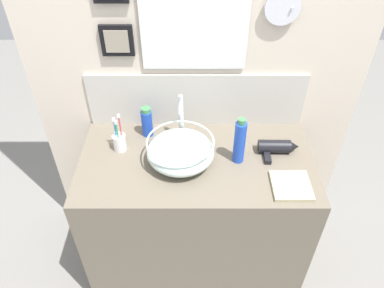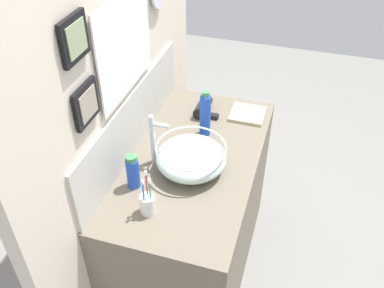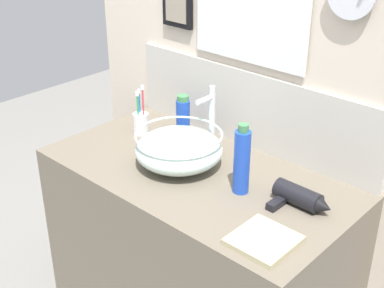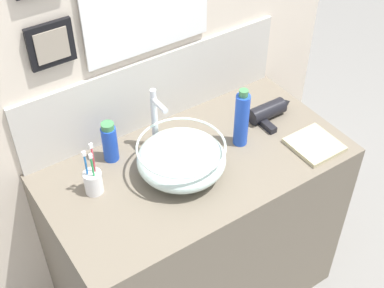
{
  "view_description": "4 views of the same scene",
  "coord_description": "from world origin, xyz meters",
  "px_view_note": "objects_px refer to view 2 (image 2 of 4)",
  "views": [
    {
      "loc": [
        -0.02,
        -1.29,
        2.04
      ],
      "look_at": [
        -0.02,
        0.0,
        0.92
      ],
      "focal_mm": 35.0,
      "sensor_mm": 36.0,
      "label": 1
    },
    {
      "loc": [
        -1.44,
        -0.43,
        2.11
      ],
      "look_at": [
        -0.02,
        0.0,
        0.92
      ],
      "focal_mm": 40.0,
      "sensor_mm": 36.0,
      "label": 2
    },
    {
      "loc": [
        1.1,
        -1.21,
        1.76
      ],
      "look_at": [
        -0.02,
        0.0,
        0.92
      ],
      "focal_mm": 50.0,
      "sensor_mm": 36.0,
      "label": 3
    },
    {
      "loc": [
        -0.79,
        -1.15,
        2.16
      ],
      "look_at": [
        -0.02,
        0.0,
        0.92
      ],
      "focal_mm": 50.0,
      "sensor_mm": 36.0,
      "label": 4
    }
  ],
  "objects_px": {
    "faucet": "(154,137)",
    "lotion_bottle": "(206,115)",
    "glass_bowl_sink": "(191,157)",
    "spray_bottle": "(133,172)",
    "toothbrush_cup": "(148,203)",
    "hair_drier": "(204,106)",
    "hand_towel": "(248,114)"
  },
  "relations": [
    {
      "from": "faucet",
      "to": "lotion_bottle",
      "type": "relative_size",
      "value": 1.04
    },
    {
      "from": "toothbrush_cup",
      "to": "hair_drier",
      "type": "bearing_deg",
      "value": -1.6
    },
    {
      "from": "glass_bowl_sink",
      "to": "hair_drier",
      "type": "relative_size",
      "value": 1.59
    },
    {
      "from": "glass_bowl_sink",
      "to": "hand_towel",
      "type": "xyz_separation_m",
      "value": [
        0.49,
        -0.16,
        -0.06
      ]
    },
    {
      "from": "lotion_bottle",
      "to": "hair_drier",
      "type": "bearing_deg",
      "value": 16.91
    },
    {
      "from": "toothbrush_cup",
      "to": "spray_bottle",
      "type": "bearing_deg",
      "value": 42.41
    },
    {
      "from": "hand_towel",
      "to": "glass_bowl_sink",
      "type": "bearing_deg",
      "value": 161.73
    },
    {
      "from": "lotion_bottle",
      "to": "toothbrush_cup",
      "type": "bearing_deg",
      "value": 172.0
    },
    {
      "from": "faucet",
      "to": "hair_drier",
      "type": "relative_size",
      "value": 1.29
    },
    {
      "from": "faucet",
      "to": "spray_bottle",
      "type": "bearing_deg",
      "value": 168.85
    },
    {
      "from": "faucet",
      "to": "hand_towel",
      "type": "distance_m",
      "value": 0.6
    },
    {
      "from": "glass_bowl_sink",
      "to": "lotion_bottle",
      "type": "bearing_deg",
      "value": 2.03
    },
    {
      "from": "hand_towel",
      "to": "faucet",
      "type": "bearing_deg",
      "value": 145.97
    },
    {
      "from": "toothbrush_cup",
      "to": "hand_towel",
      "type": "bearing_deg",
      "value": -17.69
    },
    {
      "from": "hand_towel",
      "to": "spray_bottle",
      "type": "bearing_deg",
      "value": 151.17
    },
    {
      "from": "faucet",
      "to": "hand_towel",
      "type": "bearing_deg",
      "value": -34.03
    },
    {
      "from": "faucet",
      "to": "spray_bottle",
      "type": "relative_size",
      "value": 1.54
    },
    {
      "from": "hair_drier",
      "to": "spray_bottle",
      "type": "bearing_deg",
      "value": 168.01
    },
    {
      "from": "glass_bowl_sink",
      "to": "spray_bottle",
      "type": "relative_size",
      "value": 1.9
    },
    {
      "from": "hand_towel",
      "to": "hair_drier",
      "type": "bearing_deg",
      "value": 96.64
    },
    {
      "from": "glass_bowl_sink",
      "to": "lotion_bottle",
      "type": "relative_size",
      "value": 1.29
    },
    {
      "from": "toothbrush_cup",
      "to": "spray_bottle",
      "type": "xyz_separation_m",
      "value": [
        0.12,
        0.11,
        0.03
      ]
    },
    {
      "from": "faucet",
      "to": "spray_bottle",
      "type": "distance_m",
      "value": 0.19
    },
    {
      "from": "glass_bowl_sink",
      "to": "lotion_bottle",
      "type": "height_order",
      "value": "lotion_bottle"
    },
    {
      "from": "spray_bottle",
      "to": "hand_towel",
      "type": "relative_size",
      "value": 0.94
    },
    {
      "from": "lotion_bottle",
      "to": "spray_bottle",
      "type": "xyz_separation_m",
      "value": [
        -0.44,
        0.19,
        -0.03
      ]
    },
    {
      "from": "hair_drier",
      "to": "lotion_bottle",
      "type": "bearing_deg",
      "value": -163.09
    },
    {
      "from": "glass_bowl_sink",
      "to": "toothbrush_cup",
      "type": "xyz_separation_m",
      "value": [
        -0.3,
        0.09,
        -0.02
      ]
    },
    {
      "from": "toothbrush_cup",
      "to": "glass_bowl_sink",
      "type": "bearing_deg",
      "value": -16.72
    },
    {
      "from": "glass_bowl_sink",
      "to": "spray_bottle",
      "type": "distance_m",
      "value": 0.27
    },
    {
      "from": "glass_bowl_sink",
      "to": "faucet",
      "type": "distance_m",
      "value": 0.18
    },
    {
      "from": "lotion_bottle",
      "to": "hand_towel",
      "type": "distance_m",
      "value": 0.3
    }
  ]
}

